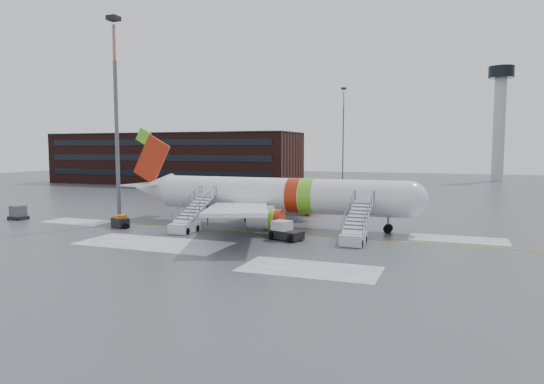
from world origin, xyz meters
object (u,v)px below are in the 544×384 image
at_px(airliner, 270,195).
at_px(airstair_aft, 188,221).
at_px(baggage_tractor, 120,222).
at_px(pushback_tug, 285,231).
at_px(airstair_fwd, 355,232).
at_px(uld_container, 18,213).
at_px(light_mast_near, 116,118).

relative_size(airliner, airstair_aft, 4.55).
relative_size(airliner, baggage_tractor, 12.40).
xyz_separation_m(pushback_tug, baggage_tractor, (-19.12, 0.15, -0.20)).
bearing_deg(baggage_tractor, airstair_fwd, 1.21).
bearing_deg(pushback_tug, uld_container, 178.63).
bearing_deg(pushback_tug, airstair_aft, 176.34).
height_order(airstair_aft, baggage_tractor, airstair_aft).
distance_m(airstair_aft, light_mast_near, 14.71).
bearing_deg(airstair_fwd, airstair_aft, 180.00).
height_order(airliner, airstair_aft, airliner).
bearing_deg(airliner, light_mast_near, -162.09).
xyz_separation_m(airliner, light_mast_near, (-16.41, -5.30, 8.63)).
relative_size(baggage_tractor, light_mast_near, 0.12).
bearing_deg(airliner, pushback_tug, -59.64).
relative_size(airstair_fwd, airstair_aft, 1.00).
distance_m(airliner, light_mast_near, 19.29).
distance_m(uld_container, baggage_tractor, 15.67).
xyz_separation_m(airstair_fwd, baggage_tractor, (-25.71, -0.54, -0.48)).
bearing_deg(light_mast_near, baggage_tractor, -49.19).
bearing_deg(airstair_aft, light_mast_near, 172.78).
bearing_deg(pushback_tug, baggage_tractor, 179.54).
relative_size(airliner, airstair_fwd, 4.55).
height_order(pushback_tug, light_mast_near, light_mast_near).
relative_size(airstair_fwd, pushback_tug, 2.22).
xyz_separation_m(airliner, baggage_tractor, (-14.88, -7.08, -2.83)).
bearing_deg(airliner, uld_container, -168.16).
height_order(pushback_tug, baggage_tractor, pushback_tug).
bearing_deg(baggage_tractor, uld_container, 177.52).
relative_size(airstair_fwd, uld_container, 3.49).
xyz_separation_m(airstair_fwd, light_mast_near, (-27.24, 1.23, 10.98)).
distance_m(airstair_aft, pushback_tug, 10.96).
height_order(uld_container, baggage_tractor, uld_container).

